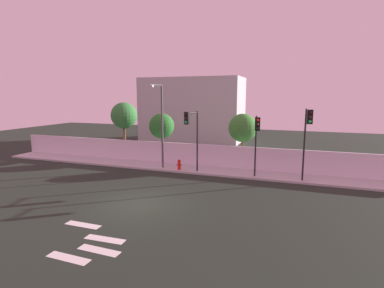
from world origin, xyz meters
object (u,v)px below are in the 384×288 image
(traffic_light_left, at_px, (257,134))
(street_lamp_curbside, at_px, (160,119))
(roadside_tree_midleft, at_px, (162,126))
(roadside_tree_leftmost, at_px, (124,116))
(roadside_tree_midright, at_px, (243,128))
(traffic_light_center, at_px, (192,128))
(traffic_light_right, at_px, (307,130))
(fire_hydrant, at_px, (179,164))

(traffic_light_left, xyz_separation_m, street_lamp_curbside, (-7.63, 0.65, 0.73))
(street_lamp_curbside, xyz_separation_m, roadside_tree_midleft, (-1.57, 3.53, -0.92))
(roadside_tree_leftmost, xyz_separation_m, roadside_tree_midright, (11.49, 0.00, -0.78))
(traffic_light_center, relative_size, roadside_tree_midright, 1.04)
(street_lamp_curbside, bearing_deg, roadside_tree_midright, 30.72)
(traffic_light_right, distance_m, roadside_tree_midleft, 13.14)
(traffic_light_left, bearing_deg, street_lamp_curbside, 175.10)
(fire_hydrant, distance_m, roadside_tree_midright, 6.20)
(traffic_light_center, distance_m, roadside_tree_midleft, 6.15)
(traffic_light_left, relative_size, roadside_tree_leftmost, 0.82)
(roadside_tree_leftmost, bearing_deg, roadside_tree_midleft, -0.00)
(roadside_tree_midleft, bearing_deg, roadside_tree_midright, 0.00)
(traffic_light_left, height_order, roadside_tree_midright, traffic_light_left)
(traffic_light_left, relative_size, traffic_light_center, 0.94)
(traffic_light_right, bearing_deg, traffic_light_left, 179.69)
(traffic_light_right, relative_size, roadside_tree_leftmost, 0.93)
(traffic_light_center, xyz_separation_m, traffic_light_right, (7.99, 0.03, 0.19))
(street_lamp_curbside, xyz_separation_m, roadside_tree_leftmost, (-5.55, 3.53, -0.06))
(street_lamp_curbside, bearing_deg, roadside_tree_midleft, 113.96)
(traffic_light_left, distance_m, street_lamp_curbside, 7.69)
(traffic_light_right, height_order, roadside_tree_leftmost, roadside_tree_leftmost)
(traffic_light_right, xyz_separation_m, roadside_tree_leftmost, (-16.42, 4.20, 0.29))
(traffic_light_center, xyz_separation_m, roadside_tree_leftmost, (-8.43, 4.23, 0.48))
(traffic_light_center, bearing_deg, roadside_tree_midright, 54.20)
(traffic_light_center, height_order, roadside_tree_midleft, traffic_light_center)
(street_lamp_curbside, bearing_deg, fire_hydrant, 1.51)
(traffic_light_right, bearing_deg, street_lamp_curbside, 176.46)
(roadside_tree_leftmost, bearing_deg, traffic_light_left, -17.60)
(street_lamp_curbside, height_order, fire_hydrant, street_lamp_curbside)
(traffic_light_left, distance_m, roadside_tree_leftmost, 13.84)
(roadside_tree_leftmost, height_order, roadside_tree_midleft, roadside_tree_leftmost)
(traffic_light_center, height_order, roadside_tree_midright, traffic_light_center)
(street_lamp_curbside, xyz_separation_m, fire_hydrant, (1.56, 0.04, -3.52))
(traffic_light_left, xyz_separation_m, traffic_light_center, (-4.75, -0.05, 0.20))
(traffic_light_center, relative_size, roadside_tree_leftmost, 0.87)
(traffic_light_center, bearing_deg, roadside_tree_midleft, 136.43)
(roadside_tree_midright, bearing_deg, roadside_tree_leftmost, 180.00)
(fire_hydrant, height_order, roadside_tree_midleft, roadside_tree_midleft)
(roadside_tree_midright, bearing_deg, street_lamp_curbside, -149.28)
(traffic_light_center, distance_m, traffic_light_right, 7.99)
(traffic_light_center, relative_size, street_lamp_curbside, 0.70)
(roadside_tree_midright, bearing_deg, traffic_light_right, -40.40)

